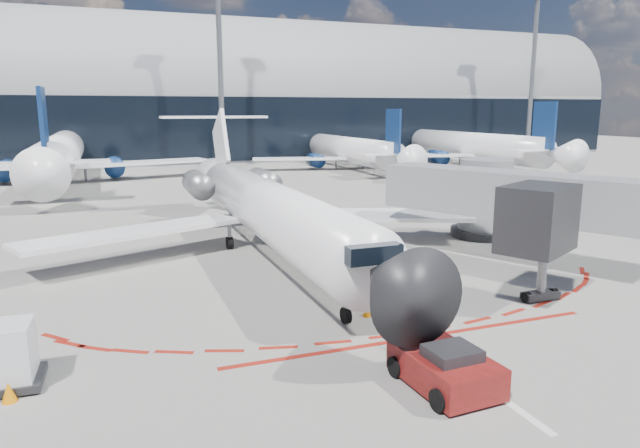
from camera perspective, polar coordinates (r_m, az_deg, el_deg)
name	(u,v)px	position (r m, az deg, el deg)	size (l,w,h in m)	color
ground	(308,258)	(30.41, -1.22, -3.43)	(260.00, 260.00, 0.00)	gray
apron_centerline	(296,250)	(32.24, -2.40, -2.57)	(0.25, 40.00, 0.01)	silver
apron_stop_bar	(418,337)	(20.47, 9.78, -11.12)	(14.00, 0.25, 0.01)	maroon
terminal_building	(168,104)	(93.21, -14.95, 11.50)	(150.00, 24.15, 24.00)	gray
jet_bridge	(499,201)	(31.87, 17.51, 2.25)	(10.03, 15.20, 4.90)	gray
light_mast_centre	(220,72)	(77.29, -9.94, 14.75)	(0.70, 0.70, 25.00)	slate
light_mast_east	(532,79)	(99.75, 20.45, 13.44)	(0.70, 0.70, 25.00)	slate
regional_jet	(264,206)	(31.25, -5.63, 1.84)	(25.41, 31.34, 7.85)	white
pushback_tug	(445,368)	(17.08, 12.41, -13.87)	(2.30, 5.08, 1.31)	#54110C
ramp_worker	(430,292)	(22.19, 10.98, -6.73)	(0.70, 0.46, 1.93)	#DAF319
uld_container	(3,357)	(18.81, -29.14, -11.52)	(2.07, 1.78, 1.88)	black
safety_cone_left	(9,392)	(18.14, -28.68, -14.54)	(0.41, 0.41, 0.57)	orange
safety_cone_right	(368,309)	(22.13, 4.78, -8.50)	(0.39, 0.39, 0.54)	orange
bg_airliner_1	(58,126)	(68.10, -24.74, 8.87)	(36.98, 39.16, 11.96)	white
bg_airliner_2	(347,131)	(76.63, 2.76, 9.24)	(30.20, 31.98, 9.77)	white
bg_airliner_3	(471,127)	(82.87, 14.83, 9.40)	(33.43, 35.39, 10.82)	white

